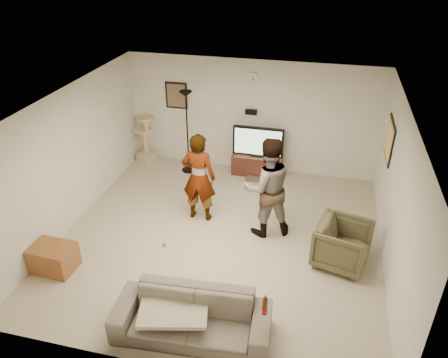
% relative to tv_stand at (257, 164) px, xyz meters
% --- Properties ---
extents(floor, '(5.50, 5.50, 0.02)m').
position_rel_tv_stand_xyz_m(floor, '(-0.21, -2.50, -0.24)').
color(floor, tan).
rests_on(floor, ground).
extents(ceiling, '(5.50, 5.50, 0.02)m').
position_rel_tv_stand_xyz_m(ceiling, '(-0.21, -2.50, 2.28)').
color(ceiling, silver).
rests_on(ceiling, wall_back).
extents(wall_back, '(5.50, 0.04, 2.50)m').
position_rel_tv_stand_xyz_m(wall_back, '(-0.21, 0.25, 1.02)').
color(wall_back, beige).
rests_on(wall_back, floor).
extents(wall_front, '(5.50, 0.04, 2.50)m').
position_rel_tv_stand_xyz_m(wall_front, '(-0.21, -5.25, 1.02)').
color(wall_front, beige).
rests_on(wall_front, floor).
extents(wall_left, '(0.04, 5.50, 2.50)m').
position_rel_tv_stand_xyz_m(wall_left, '(-2.96, -2.50, 1.02)').
color(wall_left, beige).
rests_on(wall_left, floor).
extents(wall_right, '(0.04, 5.50, 2.50)m').
position_rel_tv_stand_xyz_m(wall_right, '(2.54, -2.50, 1.02)').
color(wall_right, beige).
rests_on(wall_right, floor).
extents(wall_clock, '(0.26, 0.04, 0.26)m').
position_rel_tv_stand_xyz_m(wall_clock, '(-0.21, 0.22, 1.87)').
color(wall_clock, white).
rests_on(wall_clock, wall_back).
extents(wall_speaker, '(0.25, 0.10, 0.10)m').
position_rel_tv_stand_xyz_m(wall_speaker, '(-0.21, 0.19, 1.15)').
color(wall_speaker, black).
rests_on(wall_speaker, wall_back).
extents(picture_back, '(0.42, 0.03, 0.52)m').
position_rel_tv_stand_xyz_m(picture_back, '(-1.91, 0.23, 1.37)').
color(picture_back, brown).
rests_on(picture_back, wall_back).
extents(picture_right, '(0.03, 0.78, 0.62)m').
position_rel_tv_stand_xyz_m(picture_right, '(2.52, -0.90, 1.27)').
color(picture_right, '#FFBA5D').
rests_on(picture_right, wall_right).
extents(tv_stand, '(1.10, 0.45, 0.46)m').
position_rel_tv_stand_xyz_m(tv_stand, '(0.00, 0.00, 0.00)').
color(tv_stand, '#3B1913').
rests_on(tv_stand, floor).
extents(console_box, '(0.40, 0.30, 0.07)m').
position_rel_tv_stand_xyz_m(console_box, '(0.02, -0.40, -0.19)').
color(console_box, silver).
rests_on(console_box, floor).
extents(tv, '(1.11, 0.08, 0.66)m').
position_rel_tv_stand_xyz_m(tv, '(0.00, 0.00, 0.56)').
color(tv, black).
rests_on(tv, tv_stand).
extents(tv_screen, '(1.02, 0.01, 0.58)m').
position_rel_tv_stand_xyz_m(tv_screen, '(0.00, -0.04, 0.56)').
color(tv_screen, '#52F489').
rests_on(tv_screen, tv).
extents(floor_lamp, '(0.32, 0.32, 1.86)m').
position_rel_tv_stand_xyz_m(floor_lamp, '(-1.54, -0.23, 0.70)').
color(floor_lamp, black).
rests_on(floor_lamp, floor).
extents(cat_tree, '(0.48, 0.48, 1.14)m').
position_rel_tv_stand_xyz_m(cat_tree, '(-2.66, -0.00, 0.34)').
color(cat_tree, tan).
rests_on(cat_tree, floor).
extents(person_left, '(0.64, 0.42, 1.73)m').
position_rel_tv_stand_xyz_m(person_left, '(-0.76, -1.97, 0.64)').
color(person_left, '#A2A2AF').
rests_on(person_left, floor).
extents(person_right, '(1.10, 1.00, 1.84)m').
position_rel_tv_stand_xyz_m(person_right, '(0.52, -2.12, 0.69)').
color(person_right, '#373F8C').
rests_on(person_right, floor).
extents(sofa, '(2.13, 0.95, 0.61)m').
position_rel_tv_stand_xyz_m(sofa, '(-0.07, -4.65, 0.08)').
color(sofa, '#645C50').
rests_on(sofa, floor).
extents(throw_blanket, '(1.04, 0.89, 0.06)m').
position_rel_tv_stand_xyz_m(throw_blanket, '(-0.32, -4.65, 0.18)').
color(throw_blanket, '#BFB591').
rests_on(throw_blanket, sofa).
extents(beer_bottle, '(0.06, 0.06, 0.25)m').
position_rel_tv_stand_xyz_m(beer_bottle, '(0.89, -4.65, 0.50)').
color(beer_bottle, '#3D1E0B').
rests_on(beer_bottle, sofa).
extents(armchair, '(1.00, 0.98, 0.76)m').
position_rel_tv_stand_xyz_m(armchair, '(1.86, -2.70, 0.15)').
color(armchair, '#47422A').
rests_on(armchair, floor).
extents(side_table, '(0.68, 0.52, 0.44)m').
position_rel_tv_stand_xyz_m(side_table, '(-2.61, -3.93, -0.01)').
color(side_table, brown).
rests_on(side_table, floor).
extents(toy_ball, '(0.06, 0.06, 0.06)m').
position_rel_tv_stand_xyz_m(toy_ball, '(-1.11, -2.97, -0.20)').
color(toy_ball, teal).
rests_on(toy_ball, floor).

